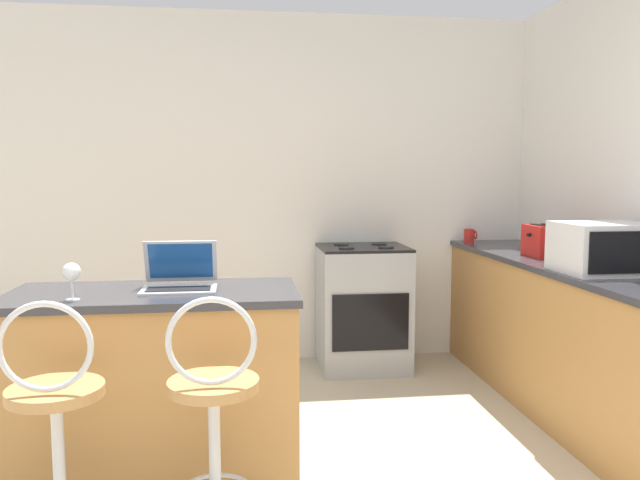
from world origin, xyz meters
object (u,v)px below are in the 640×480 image
microwave (605,248)px  mug_red (469,236)px  wine_glass_tall (72,273)px  bar_stool_far (214,433)px  bar_stool_near (56,441)px  toaster (544,241)px  laptop (180,277)px  mug_white (532,239)px  stove_range (363,307)px

microwave → mug_red: microwave is taller
wine_glass_tall → bar_stool_far: bearing=-33.6°
microwave → wine_glass_tall: microwave is taller
bar_stool_near → toaster: 3.01m
laptop → toaster: bearing=21.1°
wine_glass_tall → mug_white: (2.81, 1.64, -0.07)m
laptop → wine_glass_tall: size_ratio=2.10×
microwave → mug_red: (-0.17, 1.50, -0.08)m
laptop → mug_white: size_ratio=3.29×
wine_glass_tall → mug_red: 3.08m
mug_red → bar_stool_far: bearing=-128.9°
toaster → mug_red: 0.85m
bar_stool_far → mug_white: same height
stove_range → wine_glass_tall: size_ratio=5.75×
bar_stool_far → wine_glass_tall: 0.89m
toaster → bar_stool_near: bearing=-150.7°
laptop → wine_glass_tall: 0.47m
laptop → mug_red: laptop is taller
toaster → wine_glass_tall: toaster is taller
bar_stool_far → stove_range: bearing=65.1°
toaster → stove_range: (-1.03, 0.69, -0.55)m
bar_stool_near → laptop: size_ratio=3.00×
bar_stool_near → laptop: 0.87m
bar_stool_far → mug_white: bearing=42.4°
bar_stool_far → microwave: size_ratio=2.14×
stove_range → mug_red: bearing=9.9°
laptop → microwave: bearing=4.6°
toaster → wine_glass_tall: (-2.60, -1.06, 0.02)m
wine_glass_tall → bar_stool_near: bearing=-86.5°
microwave → bar_stool_far: bearing=-158.8°
bar_stool_far → microwave: microwave is taller
bar_stool_far → mug_white: size_ratio=9.87×
stove_range → mug_red: 1.00m
wine_glass_tall → mug_white: 3.25m
mug_white → mug_red: size_ratio=0.96×
bar_stool_near → toaster: bearing=29.3°
bar_stool_near → stove_range: 2.64m
stove_range → mug_white: size_ratio=9.02×
laptop → wine_glass_tall: (-0.42, -0.22, 0.06)m
mug_white → bar_stool_far: bearing=-137.6°
stove_range → wine_glass_tall: wine_glass_tall is taller
wine_glass_tall → mug_white: wine_glass_tall is taller
laptop → mug_red: bearing=39.8°
laptop → microwave: (2.18, 0.18, 0.08)m
bar_stool_near → mug_white: size_ratio=9.87×
bar_stool_near → mug_red: size_ratio=9.50×
bar_stool_far → laptop: 0.80m
laptop → bar_stool_near: bearing=-122.9°
stove_range → mug_white: (1.23, -0.11, 0.50)m
microwave → toaster: microwave is taller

